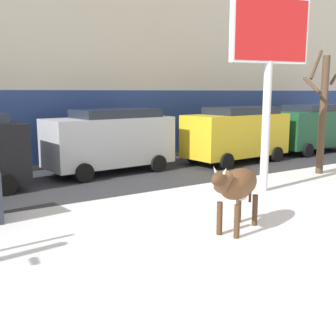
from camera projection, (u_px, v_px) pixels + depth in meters
name	position (u px, v px, depth m)	size (l,w,h in m)	color
ground_plane	(272.00, 271.00, 6.89)	(120.00, 120.00, 0.00)	white
road_strip	(78.00, 180.00, 14.06)	(60.00, 5.60, 0.01)	#333338
building_facade	(23.00, 6.00, 17.43)	(44.00, 6.10, 13.00)	#BCB29E
cow_brown	(237.00, 186.00, 8.74)	(1.90, 1.14, 1.54)	brown
billboard	(270.00, 42.00, 11.72)	(2.51, 0.67, 5.56)	silver
car_silver_van	(110.00, 139.00, 15.09)	(4.72, 2.36, 2.32)	#B7BABF
car_yellow_van	(237.00, 133.00, 17.33)	(4.72, 2.36, 2.32)	gold
car_darkgreen_van	(310.00, 127.00, 20.29)	(4.72, 2.36, 2.32)	#194C2D
pedestrian_near_billboard	(115.00, 139.00, 18.32)	(0.36, 0.24, 1.73)	#282833
pedestrian_by_cars	(130.00, 138.00, 18.71)	(0.36, 0.24, 1.73)	#282833
bare_tree_right_lot	(323.00, 110.00, 14.78)	(1.40, 1.37, 4.42)	#4C3828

